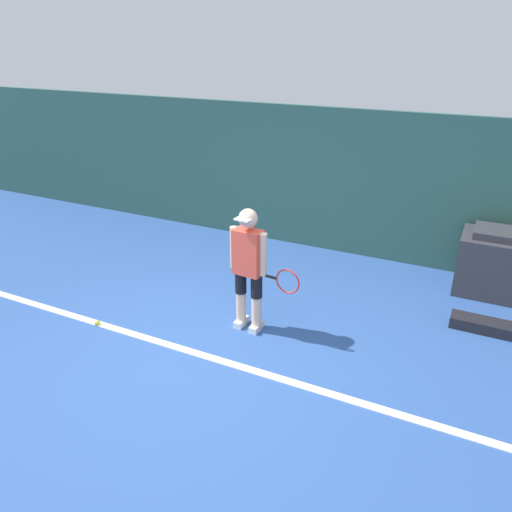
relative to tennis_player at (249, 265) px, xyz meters
name	(u,v)px	position (x,y,z in m)	size (l,w,h in m)	color
ground_plane	(196,359)	(-0.24, -0.85, -0.84)	(24.00, 24.00, 0.00)	#2D5193
back_wall	(314,179)	(-0.24, 2.79, 0.31)	(24.00, 0.10, 2.29)	#2D564C
court_baseline	(200,355)	(-0.24, -0.76, -0.83)	(21.60, 0.10, 0.01)	white
tennis_player	(249,265)	(0.00, 0.00, 0.00)	(0.91, 0.30, 1.52)	beige
tennis_ball	(97,323)	(-1.71, -0.78, -0.81)	(0.07, 0.07, 0.07)	#D1E533
covered_chair	(493,263)	(2.56, 2.31, -0.41)	(0.91, 0.76, 0.92)	#333338
equipment_bag	(483,325)	(2.56, 1.19, -0.77)	(0.75, 0.26, 0.14)	black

